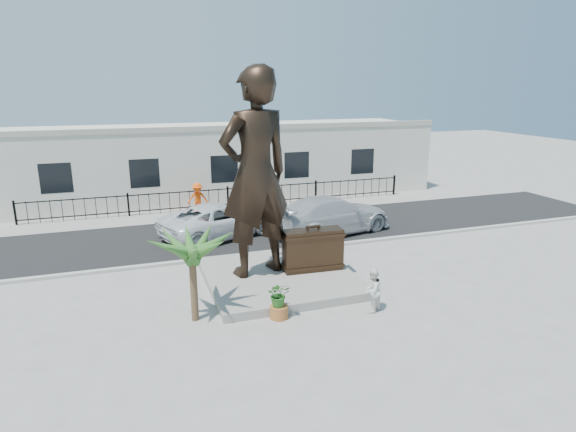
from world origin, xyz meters
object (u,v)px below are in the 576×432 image
object	(u,v)px
suitcase	(313,250)
car_white	(220,220)
statue	(255,174)
tourist	(372,290)

from	to	relation	value
suitcase	car_white	size ratio (longest dim) A/B	0.38
car_white	statue	bearing A→B (deg)	159.57
statue	car_white	distance (m)	6.49
statue	suitcase	size ratio (longest dim) A/B	3.33
suitcase	car_white	world-z (taller)	suitcase
statue	car_white	world-z (taller)	statue
statue	tourist	size ratio (longest dim) A/B	5.07
suitcase	tourist	distance (m)	3.34
statue	car_white	bearing A→B (deg)	-102.10
statue	tourist	distance (m)	5.59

